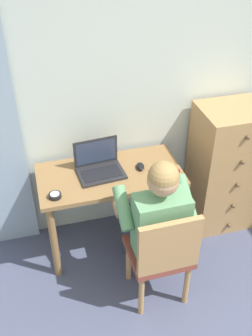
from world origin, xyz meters
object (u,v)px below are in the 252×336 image
computer_mouse (140,166)px  coffee_mug (170,173)px  chair (162,253)px  person_seated (154,216)px  laptop (99,166)px  dresser (224,168)px  desk (110,187)px  desk_clock (55,196)px

computer_mouse → coffee_mug: (0.18, -0.18, 0.03)m
chair → coffee_mug: bearing=65.6°
person_seated → laptop: (-0.28, 0.49, 0.13)m
dresser → computer_mouse: (-0.76, -0.06, 0.20)m
desk → desk_clock: size_ratio=12.09×
desk_clock → coffee_mug: bearing=-0.3°
laptop → chair: bearing=-67.3°
desk → chair: size_ratio=1.25×
chair → computer_mouse: chair is taller
computer_mouse → desk_clock: (-0.67, -0.17, -0.00)m
laptop → desk_clock: size_ratio=4.00×
dresser → laptop: dresser is taller
desk → laptop: bearing=148.1°
dresser → laptop: 1.10m
chair → person_seated: person_seated is taller
person_seated → coffee_mug: person_seated is taller
dresser → coffee_mug: 0.68m
desk → chair: (0.21, -0.63, -0.14)m
laptop → computer_mouse: bearing=-7.6°
person_seated → desk_clock: size_ratio=13.17×
desk → chair: bearing=-71.4°
dresser → laptop: size_ratio=3.11×
computer_mouse → desk: bearing=-169.2°
person_seated → computer_mouse: bearing=86.0°
dresser → chair: size_ratio=1.29×
person_seated → coffee_mug: 0.37m
laptop → person_seated: bearing=-60.4°
computer_mouse → desk_clock: 0.69m
dresser → person_seated: 0.95m
desk → computer_mouse: (0.24, 0.00, 0.15)m
desk → desk_clock: bearing=-158.3°
desk_clock → laptop: bearing=30.7°
desk_clock → chair: bearing=-35.4°
person_seated → coffee_mug: bearing=52.6°
desk → laptop: 0.20m
laptop → computer_mouse: (0.31, -0.04, -0.04)m
laptop → dresser: bearing=0.8°
desk → computer_mouse: 0.28m
dresser → coffee_mug: dresser is taller
person_seated → laptop: bearing=119.6°
desk_clock → desk: bearing=21.7°
dresser → chair: (-0.79, -0.69, -0.08)m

